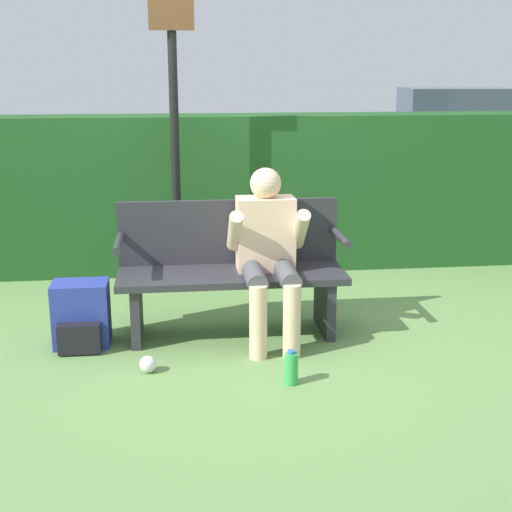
{
  "coord_description": "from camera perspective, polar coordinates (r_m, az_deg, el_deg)",
  "views": [
    {
      "loc": [
        -0.36,
        -4.5,
        1.76
      ],
      "look_at": [
        0.15,
        -0.1,
        0.57
      ],
      "focal_mm": 50.0,
      "sensor_mm": 36.0,
      "label": 1
    }
  ],
  "objects": [
    {
      "name": "backpack",
      "position": [
        4.72,
        -13.81,
        -4.71
      ],
      "size": [
        0.35,
        0.33,
        0.42
      ],
      "color": "#283893",
      "rests_on": "ground"
    },
    {
      "name": "park_bench",
      "position": [
        4.77,
        -2.02,
        -1.11
      ],
      "size": [
        1.5,
        0.5,
        0.88
      ],
      "color": "#2D2D33",
      "rests_on": "ground"
    },
    {
      "name": "signpost",
      "position": [
        5.64,
        -6.54,
        9.98
      ],
      "size": [
        0.34,
        0.09,
        2.28
      ],
      "color": "black",
      "rests_on": "ground"
    },
    {
      "name": "litter_crumple",
      "position": [
        4.3,
        -8.64,
        -8.56
      ],
      "size": [
        0.1,
        0.1,
        0.1
      ],
      "color": "silver",
      "rests_on": "ground"
    },
    {
      "name": "hedge_back",
      "position": [
        6.28,
        -3.25,
        5.05
      ],
      "size": [
        12.0,
        0.5,
        1.35
      ],
      "color": "#1E4C1E",
      "rests_on": "ground"
    },
    {
      "name": "person_seated",
      "position": [
        4.61,
        0.95,
        0.68
      ],
      "size": [
        0.51,
        0.64,
        1.12
      ],
      "color": "beige",
      "rests_on": "ground"
    },
    {
      "name": "water_bottle",
      "position": [
        4.09,
        2.84,
        -8.95
      ],
      "size": [
        0.08,
        0.08,
        0.2
      ],
      "color": "green",
      "rests_on": "ground"
    },
    {
      "name": "parked_car",
      "position": [
        15.4,
        15.62,
        10.25
      ],
      "size": [
        4.61,
        2.37,
        1.32
      ],
      "rotation": [
        0.0,
        0.0,
        -0.11
      ],
      "color": "#B7BCC6",
      "rests_on": "ground"
    },
    {
      "name": "ground_plane",
      "position": [
        4.85,
        -1.91,
        -6.26
      ],
      "size": [
        40.0,
        40.0,
        0.0
      ],
      "primitive_type": "plane",
      "color": "#668E4C"
    }
  ]
}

